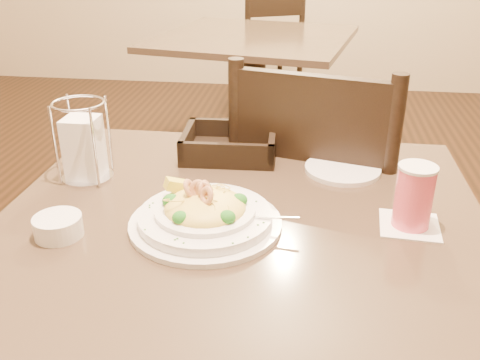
# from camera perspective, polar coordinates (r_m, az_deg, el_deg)

# --- Properties ---
(main_table) EXTENTS (0.90, 0.90, 0.71)m
(main_table) POSITION_cam_1_polar(r_m,az_deg,el_deg) (1.09, -0.15, -15.00)
(main_table) COLOR black
(main_table) RESTS_ON ground
(background_table) EXTENTS (1.05, 1.05, 0.71)m
(background_table) POSITION_cam_1_polar(r_m,az_deg,el_deg) (2.76, 1.46, 10.60)
(background_table) COLOR black
(background_table) RESTS_ON ground
(dining_chair_near) EXTENTS (0.51, 0.51, 0.93)m
(dining_chair_near) POSITION_cam_1_polar(r_m,az_deg,el_deg) (1.45, 8.22, -3.76)
(dining_chair_near) COLOR black
(dining_chair_near) RESTS_ON ground
(dining_chair_far) EXTENTS (0.56, 0.56, 0.93)m
(dining_chair_far) POSITION_cam_1_polar(r_m,az_deg,el_deg) (3.63, 2.97, 14.34)
(dining_chair_far) COLOR black
(dining_chair_far) RESTS_ON ground
(pasta_bowl) EXTENTS (0.30, 0.27, 0.09)m
(pasta_bowl) POSITION_cam_1_polar(r_m,az_deg,el_deg) (0.95, -3.76, -3.58)
(pasta_bowl) COLOR white
(pasta_bowl) RESTS_ON main_table
(drink_glass) EXTENTS (0.11, 0.11, 0.12)m
(drink_glass) POSITION_cam_1_polar(r_m,az_deg,el_deg) (0.98, 18.05, -1.74)
(drink_glass) COLOR white
(drink_glass) RESTS_ON main_table
(bread_basket) EXTENTS (0.22, 0.18, 0.06)m
(bread_basket) POSITION_cam_1_polar(r_m,az_deg,el_deg) (1.25, -1.12, 3.63)
(bread_basket) COLOR black
(bread_basket) RESTS_ON main_table
(napkin_caddy) EXTENTS (0.11, 0.11, 0.17)m
(napkin_caddy) POSITION_cam_1_polar(r_m,az_deg,el_deg) (1.16, -16.32, 3.49)
(napkin_caddy) COLOR silver
(napkin_caddy) RESTS_ON main_table
(side_plate) EXTENTS (0.17, 0.17, 0.01)m
(side_plate) POSITION_cam_1_polar(r_m,az_deg,el_deg) (1.19, 10.88, 1.14)
(side_plate) COLOR white
(side_plate) RESTS_ON main_table
(butter_ramekin) EXTENTS (0.11, 0.11, 0.04)m
(butter_ramekin) POSITION_cam_1_polar(r_m,az_deg,el_deg) (0.97, -18.83, -4.70)
(butter_ramekin) COLOR white
(butter_ramekin) RESTS_ON main_table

